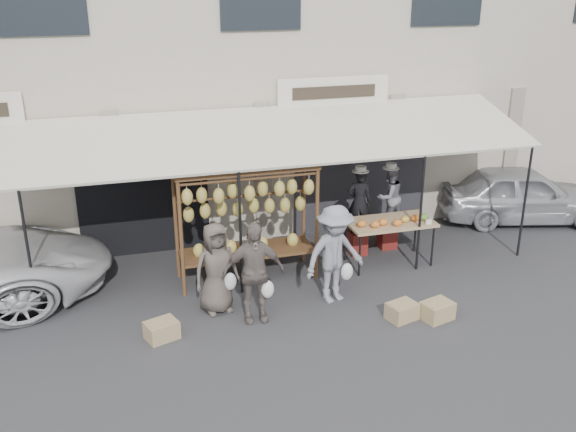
# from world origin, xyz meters

# --- Properties ---
(ground_plane) EXTENTS (90.00, 90.00, 0.00)m
(ground_plane) POSITION_xyz_m (0.00, 0.00, 0.00)
(ground_plane) COLOR #2D2D30
(shophouse) EXTENTS (24.00, 6.15, 7.30)m
(shophouse) POSITION_xyz_m (-0.00, 6.50, 3.65)
(shophouse) COLOR #BDB09F
(shophouse) RESTS_ON ground_plane
(awning) EXTENTS (10.00, 2.35, 2.92)m
(awning) POSITION_xyz_m (0.01, 2.28, 2.57)
(awning) COLOR beige
(awning) RESTS_ON ground_plane
(banana_rack) EXTENTS (2.60, 0.90, 2.24)m
(banana_rack) POSITION_xyz_m (-0.77, 1.67, 1.57)
(banana_rack) COLOR #512D1D
(banana_rack) RESTS_ON ground_plane
(produce_table) EXTENTS (1.70, 0.90, 1.04)m
(produce_table) POSITION_xyz_m (2.08, 1.52, 0.87)
(produce_table) COLOR tan
(produce_table) RESTS_ON ground_plane
(vendor_left) EXTENTS (0.56, 0.44, 1.34)m
(vendor_left) POSITION_xyz_m (1.66, 2.16, 1.14)
(vendor_left) COLOR black
(vendor_left) RESTS_ON stool_left
(vendor_right) EXTENTS (0.75, 0.66, 1.29)m
(vendor_right) POSITION_xyz_m (2.38, 2.29, 1.13)
(vendor_right) COLOR slate
(vendor_right) RESTS_ON stool_right
(customer_left) EXTENTS (0.87, 0.66, 1.61)m
(customer_left) POSITION_xyz_m (-1.54, 0.62, 0.80)
(customer_left) COLOR #514840
(customer_left) RESTS_ON ground_plane
(customer_mid) EXTENTS (1.04, 0.48, 1.74)m
(customer_mid) POSITION_xyz_m (-1.00, 0.17, 0.87)
(customer_mid) COLOR #6D615B
(customer_mid) RESTS_ON ground_plane
(customer_right) EXTENTS (1.28, 0.92, 1.78)m
(customer_right) POSITION_xyz_m (0.50, 0.42, 0.89)
(customer_right) COLOR gray
(customer_right) RESTS_ON ground_plane
(stool_left) EXTENTS (0.38, 0.38, 0.48)m
(stool_left) POSITION_xyz_m (1.66, 2.16, 0.24)
(stool_left) COLOR maroon
(stool_left) RESTS_ON ground_plane
(stool_right) EXTENTS (0.37, 0.37, 0.49)m
(stool_right) POSITION_xyz_m (2.38, 2.29, 0.25)
(stool_right) COLOR maroon
(stool_right) RESTS_ON ground_plane
(crate_near_a) EXTENTS (0.56, 0.49, 0.29)m
(crate_near_a) POSITION_xyz_m (1.38, -0.53, 0.14)
(crate_near_a) COLOR tan
(crate_near_a) RESTS_ON ground_plane
(crate_near_b) EXTENTS (0.59, 0.51, 0.30)m
(crate_near_b) POSITION_xyz_m (1.95, -0.69, 0.15)
(crate_near_b) COLOR tan
(crate_near_b) RESTS_ON ground_plane
(crate_far) EXTENTS (0.59, 0.51, 0.29)m
(crate_far) POSITION_xyz_m (-2.56, -0.02, 0.15)
(crate_far) COLOR tan
(crate_far) RESTS_ON ground_plane
(sedan) EXTENTS (4.10, 2.47, 1.30)m
(sedan) POSITION_xyz_m (6.04, 2.87, 0.65)
(sedan) COLOR #A1A2A6
(sedan) RESTS_ON ground_plane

